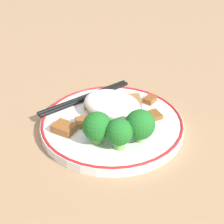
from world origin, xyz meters
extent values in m
plane|color=#9E7A56|center=(0.00, 0.00, 0.00)|extent=(3.00, 3.00, 0.00)
cylinder|color=white|center=(0.00, 0.00, 0.01)|extent=(0.25, 0.25, 0.02)
torus|color=red|center=(0.00, 0.00, 0.02)|extent=(0.25, 0.25, 0.00)
ellipsoid|color=white|center=(-0.01, 0.02, 0.04)|extent=(0.11, 0.08, 0.04)
cylinder|color=#72AD4C|center=(0.01, -0.06, 0.02)|extent=(0.02, 0.02, 0.01)
sphere|color=#1E6B23|center=(0.01, -0.06, 0.05)|extent=(0.05, 0.05, 0.05)
cylinder|color=#72AD4C|center=(0.05, -0.05, 0.02)|extent=(0.02, 0.02, 0.01)
sphere|color=#1E6B23|center=(0.05, -0.05, 0.05)|extent=(0.04, 0.04, 0.04)
cylinder|color=#72AD4C|center=(0.07, -0.02, 0.02)|extent=(0.01, 0.01, 0.01)
sphere|color=#1E6B23|center=(0.07, -0.02, 0.05)|extent=(0.05, 0.05, 0.05)
cube|color=#9E6633|center=(-0.05, 0.01, 0.02)|extent=(0.04, 0.02, 0.01)
cube|color=#9E6633|center=(0.00, 0.08, 0.02)|extent=(0.04, 0.04, 0.01)
cube|color=brown|center=(-0.04, -0.03, 0.02)|extent=(0.04, 0.04, 0.01)
cube|color=brown|center=(0.05, 0.05, 0.02)|extent=(0.04, 0.04, 0.01)
cube|color=brown|center=(0.04, 0.02, 0.02)|extent=(0.03, 0.03, 0.01)
cube|color=brown|center=(-0.05, -0.07, 0.02)|extent=(0.04, 0.03, 0.01)
cube|color=#9E6633|center=(0.02, 0.05, 0.02)|extent=(0.04, 0.04, 0.01)
cube|color=brown|center=(0.02, 0.09, 0.02)|extent=(0.02, 0.02, 0.01)
cylinder|color=black|center=(-0.09, 0.04, 0.02)|extent=(0.07, 0.19, 0.01)
cylinder|color=black|center=(-0.08, 0.03, 0.02)|extent=(0.07, 0.19, 0.01)
camera|label=1|loc=(0.30, -0.45, 0.39)|focal=60.00mm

